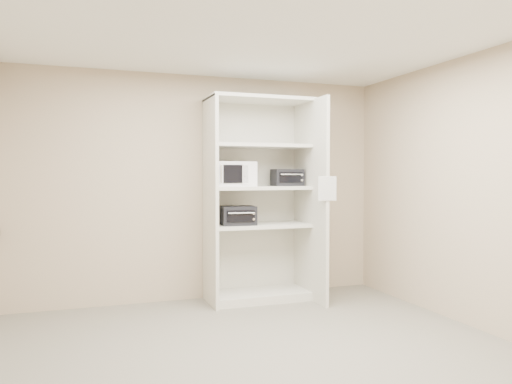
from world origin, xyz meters
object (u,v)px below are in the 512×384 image
object	(u,v)px
shelving_unit	(262,206)
toaster_oven_upper	(287,178)
microwave	(232,174)
toaster_oven_lower	(238,215)

from	to	relation	value
shelving_unit	toaster_oven_upper	xyz separation A→B (m)	(0.34, 0.04, 0.34)
microwave	toaster_oven_lower	xyz separation A→B (m)	(0.03, -0.11, -0.49)
toaster_oven_upper	toaster_oven_lower	distance (m)	0.80
microwave	toaster_oven_upper	bearing A→B (deg)	-5.99
toaster_oven_upper	toaster_oven_lower	size ratio (longest dim) A/B	0.90
shelving_unit	toaster_oven_upper	bearing A→B (deg)	6.18
toaster_oven_lower	toaster_oven_upper	bearing A→B (deg)	12.00
microwave	toaster_oven_upper	distance (m)	0.70
shelving_unit	toaster_oven_lower	size ratio (longest dim) A/B	6.12
shelving_unit	toaster_oven_upper	distance (m)	0.48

